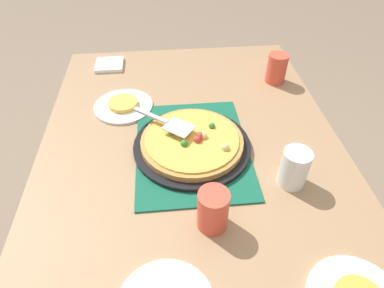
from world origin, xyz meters
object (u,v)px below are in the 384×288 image
object	(u,v)px
plate_near_left	(124,106)
served_slice_left	(123,103)
cup_corner	(277,68)
pizza_server	(167,122)
pizza_pan	(192,146)
cup_near	(294,168)
cup_far	(213,210)
pizza	(192,141)
napkin_stack	(109,65)

from	to	relation	value
plate_near_left	served_slice_left	world-z (taller)	served_slice_left
cup_corner	pizza_server	bearing A→B (deg)	124.43
pizza_pan	plate_near_left	size ratio (longest dim) A/B	1.73
pizza_server	cup_corner	bearing A→B (deg)	-55.57
cup_near	cup_far	distance (m)	0.28
plate_near_left	served_slice_left	bearing A→B (deg)	0.00
plate_near_left	cup_corner	xyz separation A→B (m)	(0.13, -0.62, 0.06)
pizza	served_slice_left	distance (m)	0.35
napkin_stack	cup_corner	bearing A→B (deg)	-105.36
cup_near	napkin_stack	xyz separation A→B (m)	(0.74, 0.59, -0.05)
served_slice_left	cup_far	distance (m)	0.60
pizza	cup_corner	xyz separation A→B (m)	(0.38, -0.38, 0.03)
pizza_pan	cup_far	distance (m)	0.30
cup_corner	pizza_pan	bearing A→B (deg)	134.45
plate_near_left	cup_near	bearing A→B (deg)	-129.62
cup_corner	pizza	bearing A→B (deg)	134.53
served_slice_left	napkin_stack	size ratio (longest dim) A/B	0.92
cup_corner	cup_far	bearing A→B (deg)	151.75
pizza	napkin_stack	size ratio (longest dim) A/B	2.75
plate_near_left	served_slice_left	distance (m)	0.01
pizza_pan	pizza_server	bearing A→B (deg)	51.49
cup_near	napkin_stack	bearing A→B (deg)	38.56
pizza_pan	served_slice_left	size ratio (longest dim) A/B	3.45
pizza	served_slice_left	bearing A→B (deg)	43.26
pizza_pan	napkin_stack	size ratio (longest dim) A/B	3.17
cup_far	pizza	bearing A→B (deg)	4.66
served_slice_left	cup_far	size ratio (longest dim) A/B	0.92
cup_corner	napkin_stack	world-z (taller)	cup_corner
pizza_server	plate_near_left	bearing A→B (deg)	39.92
served_slice_left	cup_near	size ratio (longest dim) A/B	0.92
plate_near_left	napkin_stack	bearing A→B (deg)	14.00
pizza_pan	pizza_server	distance (m)	0.11
pizza	napkin_stack	distance (m)	0.65
pizza	cup_far	world-z (taller)	cup_far
plate_near_left	pizza_pan	bearing A→B (deg)	-136.81
served_slice_left	pizza_pan	bearing A→B (deg)	-136.81
napkin_stack	pizza_pan	bearing A→B (deg)	-151.01
plate_near_left	cup_far	size ratio (longest dim) A/B	1.83
cup_corner	pizza_server	size ratio (longest dim) A/B	0.58
pizza	napkin_stack	world-z (taller)	pizza
cup_near	plate_near_left	bearing A→B (deg)	50.38
served_slice_left	pizza_server	xyz separation A→B (m)	(-0.19, -0.16, 0.05)
cup_near	napkin_stack	world-z (taller)	cup_near
plate_near_left	pizza_server	world-z (taller)	pizza_server
cup_corner	pizza_server	world-z (taller)	cup_corner
served_slice_left	cup_corner	distance (m)	0.63
cup_near	pizza_server	distance (m)	0.42
plate_near_left	napkin_stack	size ratio (longest dim) A/B	1.83
pizza_pan	served_slice_left	xyz separation A→B (m)	(0.25, 0.24, 0.01)
served_slice_left	cup_far	bearing A→B (deg)	-154.37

